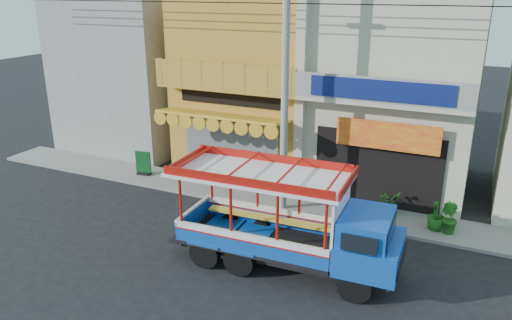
{
  "coord_description": "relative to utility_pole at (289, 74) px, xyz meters",
  "views": [
    {
      "loc": [
        5.16,
        -12.3,
        7.82
      ],
      "look_at": [
        -1.71,
        2.5,
        2.12
      ],
      "focal_mm": 35.0,
      "sensor_mm": 36.0,
      "label": 1
    }
  ],
  "objects": [
    {
      "name": "ground",
      "position": [
        0.85,
        -3.3,
        -5.03
      ],
      "size": [
        90.0,
        90.0,
        0.0
      ],
      "primitive_type": "plane",
      "color": "black",
      "rests_on": "ground"
    },
    {
      "name": "sidewalk",
      "position": [
        0.85,
        0.7,
        -4.97
      ],
      "size": [
        30.0,
        2.0,
        0.12
      ],
      "primitive_type": "cube",
      "color": "slate",
      "rests_on": "ground"
    },
    {
      "name": "shophouse_left",
      "position": [
        -3.15,
        4.66,
        -0.92
      ],
      "size": [
        6.0,
        7.5,
        8.24
      ],
      "color": "#BD882A",
      "rests_on": "ground"
    },
    {
      "name": "shophouse_right",
      "position": [
        2.85,
        4.66,
        -0.93
      ],
      "size": [
        6.0,
        6.75,
        8.24
      ],
      "color": "#B9B598",
      "rests_on": "ground"
    },
    {
      "name": "party_pilaster",
      "position": [
        -0.15,
        1.55,
        -1.03
      ],
      "size": [
        0.35,
        0.3,
        8.0
      ],
      "primitive_type": "cube",
      "color": "#B9B598",
      "rests_on": "ground"
    },
    {
      "name": "filler_building_left",
      "position": [
        -10.15,
        4.7,
        -1.23
      ],
      "size": [
        6.0,
        6.0,
        7.6
      ],
      "primitive_type": "cube",
      "color": "gray",
      "rests_on": "ground"
    },
    {
      "name": "utility_pole",
      "position": [
        0.0,
        0.0,
        0.0
      ],
      "size": [
        28.0,
        0.26,
        9.0
      ],
      "color": "gray",
      "rests_on": "ground"
    },
    {
      "name": "songthaew_truck",
      "position": [
        1.86,
        -3.6,
        -3.55
      ],
      "size": [
        6.68,
        2.44,
        3.08
      ],
      "color": "black",
      "rests_on": "ground"
    },
    {
      "name": "green_sign",
      "position": [
        -6.87,
        0.64,
        -4.48
      ],
      "size": [
        0.68,
        0.4,
        1.04
      ],
      "color": "black",
      "rests_on": "sidewalk"
    },
    {
      "name": "potted_plant_a",
      "position": [
        3.45,
        1.24,
        -4.49
      ],
      "size": [
        1.02,
        1.01,
        0.85
      ],
      "primitive_type": "imported",
      "rotation": [
        0.0,
        0.0,
        0.75
      ],
      "color": "#22621C",
      "rests_on": "sidewalk"
    },
    {
      "name": "potted_plant_b",
      "position": [
        5.53,
        0.48,
        -4.39
      ],
      "size": [
        0.74,
        0.74,
        1.05
      ],
      "primitive_type": "imported",
      "rotation": [
        0.0,
        0.0,
        2.35
      ],
      "color": "#22621C",
      "rests_on": "sidewalk"
    },
    {
      "name": "potted_plant_c",
      "position": [
        5.14,
        0.54,
        -4.37
      ],
      "size": [
        0.8,
        0.8,
        1.09
      ],
      "primitive_type": "imported",
      "rotation": [
        0.0,
        0.0,
        4.32
      ],
      "color": "#22621C",
      "rests_on": "sidewalk"
    }
  ]
}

